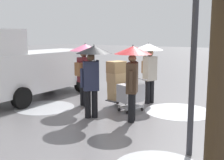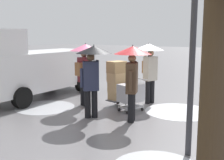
{
  "view_description": "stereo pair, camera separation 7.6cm",
  "coord_description": "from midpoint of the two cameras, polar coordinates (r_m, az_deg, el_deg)",
  "views": [
    {
      "loc": [
        -4.61,
        8.1,
        2.43
      ],
      "look_at": [
        0.14,
        0.96,
        1.05
      ],
      "focal_mm": 45.72,
      "sensor_mm": 36.0,
      "label": 1
    },
    {
      "loc": [
        -4.67,
        8.06,
        2.43
      ],
      "look_at": [
        0.14,
        0.96,
        1.05
      ],
      "focal_mm": 45.72,
      "sensor_mm": 36.0,
      "label": 2
    }
  ],
  "objects": [
    {
      "name": "cargo_van_parked_right",
      "position": [
        11.35,
        -16.11,
        2.45
      ],
      "size": [
        2.34,
        5.41,
        2.6
      ],
      "color": "white",
      "rests_on": "ground"
    },
    {
      "name": "street_lamp",
      "position": [
        5.73,
        15.77,
        8.2
      ],
      "size": [
        0.28,
        0.28,
        3.86
      ],
      "color": "#2D2D33",
      "rests_on": "ground"
    },
    {
      "name": "pedestrian_white_side",
      "position": [
        9.57,
        -5.77,
        3.94
      ],
      "size": [
        1.04,
        1.04,
        2.15
      ],
      "color": "black",
      "rests_on": "ground"
    },
    {
      "name": "ground_plane",
      "position": [
        9.63,
        3.64,
        -5.5
      ],
      "size": [
        90.0,
        90.0,
        0.0
      ],
      "primitive_type": "plane",
      "color": "slate"
    },
    {
      "name": "pedestrian_black_side",
      "position": [
        10.02,
        7.16,
        4.15
      ],
      "size": [
        1.04,
        1.04,
        2.15
      ],
      "color": "black",
      "rests_on": "ground"
    },
    {
      "name": "slush_patch_under_van",
      "position": [
        9.89,
        -13.51,
        -5.32
      ],
      "size": [
        1.97,
        1.97,
        0.01
      ],
      "primitive_type": "cylinder",
      "color": "#ADAFB5",
      "rests_on": "ground"
    },
    {
      "name": "slush_patch_near_cluster",
      "position": [
        9.37,
        12.94,
        -6.1
      ],
      "size": [
        2.15,
        2.15,
        0.01
      ],
      "primitive_type": "cylinder",
      "color": "silver",
      "rests_on": "ground"
    },
    {
      "name": "shopping_cart_vendor",
      "position": [
        9.06,
        3.54,
        -2.73
      ],
      "size": [
        0.79,
        0.95,
        1.04
      ],
      "color": "#B2B2B7",
      "rests_on": "ground"
    },
    {
      "name": "pedestrian_pink_side",
      "position": [
        8.2,
        -4.15,
        3.2
      ],
      "size": [
        1.04,
        1.04,
        2.15
      ],
      "color": "black",
      "rests_on": "ground"
    },
    {
      "name": "hand_dolly_boxes",
      "position": [
        9.61,
        0.67,
        -0.08
      ],
      "size": [
        0.65,
        0.79,
        1.54
      ],
      "color": "#515156",
      "rests_on": "ground"
    },
    {
      "name": "pedestrian_far_side",
      "position": [
        7.88,
        3.85,
        2.96
      ],
      "size": [
        1.04,
        1.04,
        2.15
      ],
      "color": "black",
      "rests_on": "ground"
    },
    {
      "name": "bare_tree_near",
      "position": [
        2.2,
        20.26,
        -2.53
      ],
      "size": [
        1.26,
        1.27,
        4.08
      ],
      "color": "#423323",
      "rests_on": "ground"
    }
  ]
}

